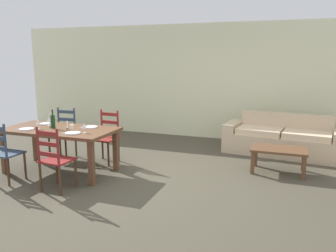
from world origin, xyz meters
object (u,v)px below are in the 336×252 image
(dining_chair_near_left, at_px, (4,152))
(dining_chair_near_right, at_px, (55,159))
(wine_glass_near_right, at_px, (84,126))
(dining_chair_far_left, at_px, (64,133))
(dining_chair_far_right, at_px, (107,137))
(coffee_cup_primary, at_px, (72,128))
(wine_glass_near_left, at_px, (38,122))
(dining_table, at_px, (59,134))
(couch, at_px, (283,140))
(coffee_table, at_px, (279,152))
(wine_bottle, at_px, (53,121))
(wine_glass_far_left, at_px, (49,119))

(dining_chair_near_left, xyz_separation_m, dining_chair_near_right, (0.97, -0.02, 0.00))
(wine_glass_near_right, bearing_deg, dining_chair_near_left, -151.75)
(dining_chair_far_left, distance_m, wine_glass_near_right, 1.43)
(dining_chair_far_right, xyz_separation_m, coffee_cup_primary, (-0.16, -0.81, 0.32))
(dining_chair_near_right, height_order, wine_glass_near_left, dining_chair_near_right)
(wine_glass_near_right, xyz_separation_m, coffee_cup_primary, (-0.30, 0.09, -0.07))
(dining_table, distance_m, coffee_cup_primary, 0.32)
(coffee_cup_primary, height_order, couch, coffee_cup_primary)
(coffee_cup_primary, relative_size, coffee_table, 0.10)
(dining_chair_near_left, relative_size, dining_chair_far_left, 1.00)
(wine_bottle, distance_m, wine_glass_near_left, 0.24)
(dining_chair_near_left, xyz_separation_m, wine_bottle, (0.39, 0.70, 0.39))
(wine_bottle, height_order, coffee_cup_primary, wine_bottle)
(wine_glass_near_right, bearing_deg, wine_bottle, 170.00)
(dining_chair_near_right, distance_m, couch, 4.41)
(dining_chair_near_left, distance_m, wine_glass_near_left, 0.72)
(dining_table, height_order, coffee_table, dining_table)
(dining_chair_near_right, bearing_deg, wine_glass_far_left, 131.64)
(dining_table, xyz_separation_m, wine_glass_far_left, (-0.31, 0.14, 0.20))
(dining_chair_near_left, xyz_separation_m, wine_glass_near_left, (0.19, 0.58, 0.38))
(wine_glass_far_left, height_order, coffee_table, wine_glass_far_left)
(dining_chair_far_left, xyz_separation_m, coffee_cup_primary, (0.76, -0.78, 0.32))
(coffee_cup_primary, bearing_deg, wine_glass_near_right, -17.20)
(couch, bearing_deg, wine_glass_near_right, -138.56)
(dining_table, relative_size, dining_chair_far_left, 1.98)
(dining_chair_near_right, xyz_separation_m, wine_glass_near_right, (0.11, 0.61, 0.38))
(dining_chair_far_right, relative_size, coffee_cup_primary, 10.67)
(wine_bottle, bearing_deg, wine_glass_near_right, -10.00)
(dining_chair_near_right, xyz_separation_m, coffee_cup_primary, (-0.19, 0.70, 0.32))
(dining_chair_far_right, height_order, wine_glass_near_left, dining_chair_far_right)
(wine_glass_near_left, bearing_deg, wine_bottle, 31.13)
(dining_chair_near_right, bearing_deg, couch, 46.37)
(dining_chair_far_right, bearing_deg, dining_chair_near_right, -88.99)
(wine_bottle, bearing_deg, couch, 34.27)
(dining_table, bearing_deg, coffee_table, 19.45)
(wine_glass_far_left, distance_m, couch, 4.50)
(wine_glass_near_right, bearing_deg, dining_chair_near_right, -100.68)
(wine_bottle, distance_m, coffee_cup_primary, 0.39)
(dining_chair_near_left, bearing_deg, coffee_table, 26.13)
(dining_table, height_order, dining_chair_far_right, dining_chair_far_right)
(dining_chair_far_left, xyz_separation_m, wine_glass_far_left, (0.17, -0.60, 0.38))
(dining_chair_near_left, xyz_separation_m, dining_chair_far_right, (0.94, 1.49, 0.00))
(dining_table, relative_size, wine_glass_near_left, 11.80)
(dining_chair_far_right, relative_size, couch, 0.41)
(wine_bottle, bearing_deg, dining_chair_far_right, 55.22)
(dining_chair_far_right, bearing_deg, wine_bottle, -124.78)
(dining_chair_near_right, height_order, dining_chair_far_left, same)
(wine_glass_near_left, bearing_deg, dining_chair_far_right, 50.43)
(wine_bottle, bearing_deg, coffee_cup_primary, -4.01)
(dining_table, xyz_separation_m, couch, (3.51, 2.44, -0.37))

